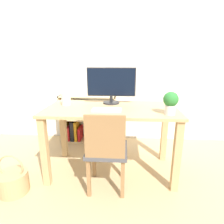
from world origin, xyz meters
The scene contains 10 objects.
ground_plane centered at (0.00, 0.00, 0.00)m, with size 10.00×10.00×0.00m, color tan.
wall_back centered at (0.00, 1.00, 1.30)m, with size 8.00×0.05×2.60m.
desk centered at (0.00, 0.00, 0.64)m, with size 1.43×0.72×0.78m.
monitor centered at (-0.02, 0.21, 1.01)m, with size 0.57×0.19×0.42m.
keyboard centered at (-0.04, -0.12, 0.79)m, with size 0.30×0.15×0.02m.
vase centered at (-0.53, 0.09, 0.86)m, with size 0.11×0.11×0.19m.
potted_plant centered at (0.58, -0.22, 0.90)m, with size 0.14×0.14×0.22m.
chair centered at (-0.02, -0.35, 0.46)m, with size 0.40×0.40×0.84m.
bookshelf centered at (-0.58, 0.83, 0.36)m, with size 0.87×0.28×0.75m.
basket centered at (-0.95, -0.44, 0.12)m, with size 0.29×0.29×0.41m.
Camera 1 is at (0.14, -1.97, 1.30)m, focal length 30.00 mm.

